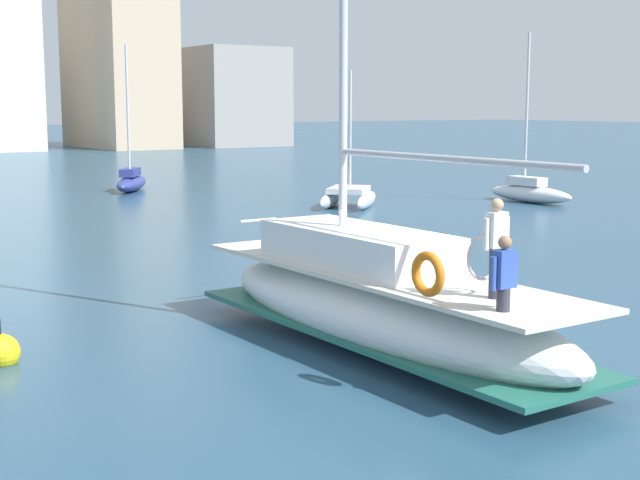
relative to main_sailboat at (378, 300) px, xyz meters
The scene contains 6 objects.
ground_plane 1.39m from the main_sailboat, ahead, with size 400.00×400.00×0.00m, color #284C66.
main_sailboat is the anchor object (origin of this frame).
moored_sloop_near 23.56m from the main_sailboat, 55.71° to the left, with size 4.49×4.42×5.99m.
moored_cutter_left 33.19m from the main_sailboat, 75.57° to the left, with size 3.75×4.76×7.55m.
moored_cutter_right 27.09m from the main_sailboat, 37.50° to the left, with size 1.22×4.84×7.80m.
mooring_buoy 6.75m from the main_sailboat, 154.61° to the left, with size 0.66×0.66×0.93m.
Camera 1 is at (-11.01, -12.82, 4.46)m, focal length 50.92 mm.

